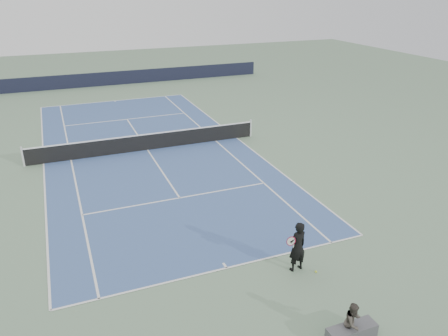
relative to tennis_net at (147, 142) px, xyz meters
name	(u,v)px	position (x,y,z in m)	size (l,w,h in m)	color
ground	(148,150)	(0.00, 0.00, -0.50)	(80.00, 80.00, 0.00)	slate
court_surface	(148,150)	(0.00, 0.00, -0.50)	(10.97, 23.77, 0.01)	#3D5990
tennis_net	(147,142)	(0.00, 0.00, 0.00)	(12.90, 0.10, 1.07)	silver
windscreen_far	(104,79)	(0.00, 17.88, 0.10)	(30.00, 0.25, 1.20)	black
tennis_player	(297,247)	(2.10, -12.77, 0.38)	(0.81, 0.56, 1.76)	black
tennis_ball	(316,272)	(2.62, -13.17, -0.47)	(0.07, 0.07, 0.07)	#CEDB2C
spectator_bench	(352,328)	(1.88, -16.00, -0.09)	(1.44, 0.89, 1.18)	#4C4D51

